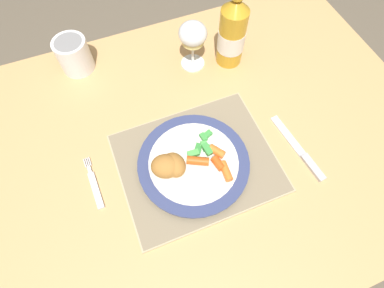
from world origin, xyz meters
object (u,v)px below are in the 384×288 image
(bottle, at_px, (232,32))
(drinking_cup, at_px, (74,54))
(fork, at_px, (95,186))
(table_knife, at_px, (301,153))
(dining_table, at_px, (197,158))
(wine_glass, at_px, (193,36))
(dinner_plate, at_px, (194,163))

(bottle, bearing_deg, drinking_cup, 162.25)
(fork, xyz_separation_m, table_knife, (0.46, -0.10, 0.00))
(dining_table, distance_m, wine_glass, 0.31)
(table_knife, distance_m, bottle, 0.34)
(dinner_plate, xyz_separation_m, drinking_cup, (-0.18, 0.39, 0.03))
(fork, height_order, wine_glass, wine_glass)
(dining_table, xyz_separation_m, drinking_cup, (-0.21, 0.33, 0.15))
(dinner_plate, distance_m, fork, 0.22)
(drinking_cup, bearing_deg, dinner_plate, -65.35)
(dinner_plate, xyz_separation_m, bottle, (0.21, 0.26, 0.08))
(fork, bearing_deg, table_knife, -11.87)
(wine_glass, bearing_deg, dining_table, -108.67)
(wine_glass, bearing_deg, table_knife, -69.39)
(drinking_cup, bearing_deg, wine_glass, -19.42)
(dinner_plate, distance_m, drinking_cup, 0.43)
(fork, bearing_deg, drinking_cup, 83.63)
(table_knife, bearing_deg, bottle, 95.90)
(fork, relative_size, drinking_cup, 1.44)
(wine_glass, bearing_deg, bottle, -12.59)
(table_knife, bearing_deg, wine_glass, 110.61)
(dining_table, height_order, dinner_plate, dinner_plate)
(dining_table, relative_size, wine_glass, 8.57)
(fork, relative_size, bottle, 0.52)
(dining_table, distance_m, dinner_plate, 0.14)
(dining_table, distance_m, fork, 0.28)
(wine_glass, xyz_separation_m, bottle, (0.10, -0.02, -0.00))
(table_knife, height_order, drinking_cup, drinking_cup)
(dinner_plate, height_order, table_knife, dinner_plate)
(drinking_cup, bearing_deg, bottle, -17.75)
(dinner_plate, relative_size, drinking_cup, 2.77)
(bottle, distance_m, drinking_cup, 0.41)
(wine_glass, bearing_deg, drinking_cup, 160.58)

